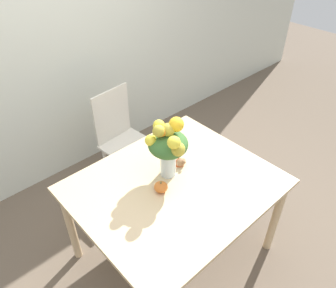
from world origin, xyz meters
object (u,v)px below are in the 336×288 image
Objects in this scene: turkey_figurine at (180,161)px; dining_chair_near_window at (123,139)px; pumpkin at (161,187)px; flower_vase at (168,145)px.

turkey_figurine is 0.88m from dining_chair_near_window.
turkey_figurine is (0.28, 0.11, -0.00)m from pumpkin.
pumpkin reaches higher than turkey_figurine.
pumpkin is at bearing -148.39° from flower_vase.
dining_chair_near_window reaches higher than turkey_figurine.
dining_chair_near_window reaches higher than pumpkin.
flower_vase is 4.36× the size of turkey_figurine.
dining_chair_near_window is (0.07, 0.82, -0.30)m from turkey_figurine.
turkey_figurine is (0.13, 0.02, -0.23)m from flower_vase.
pumpkin is 0.09× the size of dining_chair_near_window.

